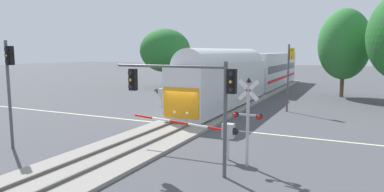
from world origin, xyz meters
TOP-DOWN VIEW (x-y plane):
  - ground_plane at (0.00, 0.00)m, footprint 220.00×220.00m
  - road_centre_stripe at (0.00, 0.00)m, footprint 44.00×0.20m
  - railway_track at (0.00, 0.00)m, footprint 4.40×80.00m
  - commuter_train at (0.00, 17.97)m, footprint 3.04×40.02m
  - crossing_gate_near at (4.74, -6.04)m, footprint 5.94×0.40m
  - crossing_signal_mast at (6.53, -6.63)m, footprint 1.36×0.44m
  - crossing_gate_far at (-4.64, 6.04)m, footprint 6.34×0.40m
  - traffic_signal_near_right at (4.43, -8.37)m, footprint 5.78×0.38m
  - traffic_signal_far_side at (5.73, 8.84)m, footprint 0.53×0.38m
  - traffic_signal_near_left at (-5.81, -9.18)m, footprint 0.53×0.38m
  - oak_far_right at (9.54, 21.37)m, footprint 5.70×5.70m
  - pine_left_background at (-13.83, 21.50)m, footprint 7.19×7.19m

SIDE VIEW (x-z plane):
  - ground_plane at x=0.00m, z-range 0.00..0.00m
  - road_centre_stripe at x=0.00m, z-range 0.00..0.01m
  - railway_track at x=0.00m, z-range -0.06..0.26m
  - crossing_gate_near at x=4.74m, z-range 0.51..2.35m
  - crossing_gate_far at x=-4.64m, z-range 0.47..2.43m
  - crossing_signal_mast at x=6.53m, z-range 0.45..4.56m
  - commuter_train at x=0.00m, z-range 0.21..5.37m
  - traffic_signal_near_right at x=4.43m, z-range 1.25..6.12m
  - traffic_signal_far_side at x=5.73m, z-range 0.98..6.82m
  - traffic_signal_near_left at x=-5.81m, z-range 0.98..6.82m
  - pine_left_background at x=-13.83m, z-range 1.12..9.53m
  - oak_far_right at x=9.54m, z-range 1.01..11.03m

